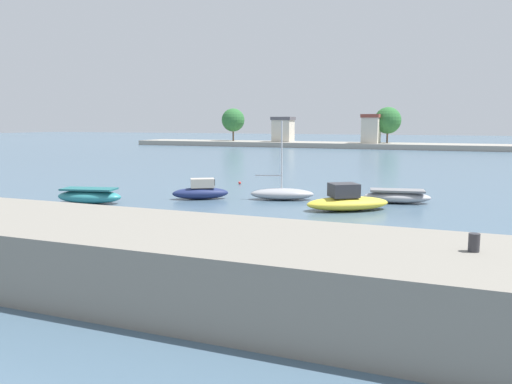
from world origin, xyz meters
name	(u,v)px	position (x,y,z in m)	size (l,w,h in m)	color
ground_plane	(248,238)	(0.00, 0.00, 0.00)	(400.00, 400.00, 0.00)	#476075
seawall_embankment	(149,259)	(0.00, -8.22, 1.08)	(75.23, 5.58, 2.15)	gray
mooring_bollard	(474,243)	(9.50, -7.89, 2.39)	(0.28, 0.28, 0.47)	#2D2D33
moored_boat_0	(89,196)	(-13.79, 5.42, 0.49)	(4.71, 2.70, 1.02)	teal
moored_boat_1	(201,191)	(-7.77, 9.92, 0.55)	(4.11, 3.21, 1.46)	navy
moored_boat_2	(282,194)	(-2.33, 11.74, 0.43)	(4.70, 2.87, 5.49)	#9E9EA3
moored_boat_3	(347,201)	(2.78, 9.18, 0.57)	(5.54, 4.68, 1.68)	yellow
moored_boat_4	(397,196)	(5.31, 13.31, 0.43)	(4.63, 2.41, 0.91)	#9E9EA3
mooring_buoy_0	(240,183)	(-8.68, 18.83, 0.12)	(0.24, 0.24, 0.24)	red
mooring_buoy_1	(376,194)	(3.49, 16.34, 0.14)	(0.27, 0.27, 0.27)	red
distant_shoreline	(395,139)	(-3.37, 86.11, 1.84)	(124.38, 10.37, 8.52)	gray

